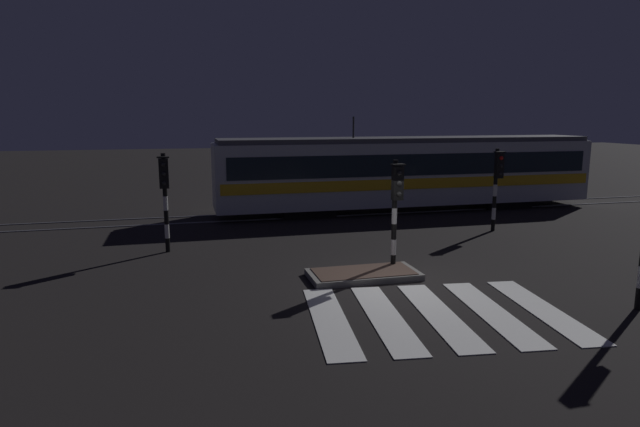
{
  "coord_description": "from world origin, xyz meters",
  "views": [
    {
      "loc": [
        -5.16,
        -12.07,
        4.18
      ],
      "look_at": [
        -1.36,
        2.69,
        1.4
      ],
      "focal_mm": 30.13,
      "sensor_mm": 36.0,
      "label": 1
    }
  ],
  "objects_px": {
    "tram": "(408,171)",
    "traffic_light_corner_far_right": "(497,177)",
    "traffic_light_corner_far_left": "(165,188)",
    "traffic_light_median_centre": "(396,199)"
  },
  "relations": [
    {
      "from": "traffic_light_corner_far_right",
      "to": "tram",
      "type": "bearing_deg",
      "value": 104.35
    },
    {
      "from": "traffic_light_median_centre",
      "to": "traffic_light_corner_far_right",
      "type": "bearing_deg",
      "value": 34.97
    },
    {
      "from": "traffic_light_corner_far_right",
      "to": "traffic_light_median_centre",
      "type": "distance_m",
      "value": 6.71
    },
    {
      "from": "traffic_light_corner_far_left",
      "to": "tram",
      "type": "bearing_deg",
      "value": 27.11
    },
    {
      "from": "traffic_light_median_centre",
      "to": "tram",
      "type": "height_order",
      "value": "tram"
    },
    {
      "from": "traffic_light_corner_far_left",
      "to": "traffic_light_corner_far_right",
      "type": "relative_size",
      "value": 1.02
    },
    {
      "from": "traffic_light_corner_far_left",
      "to": "tram",
      "type": "distance_m",
      "value": 11.53
    },
    {
      "from": "tram",
      "to": "traffic_light_corner_far_right",
      "type": "bearing_deg",
      "value": -75.65
    },
    {
      "from": "traffic_light_corner_far_right",
      "to": "traffic_light_median_centre",
      "type": "xyz_separation_m",
      "value": [
        -5.5,
        -3.85,
        0.0
      ]
    },
    {
      "from": "traffic_light_corner_far_left",
      "to": "tram",
      "type": "height_order",
      "value": "tram"
    }
  ]
}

